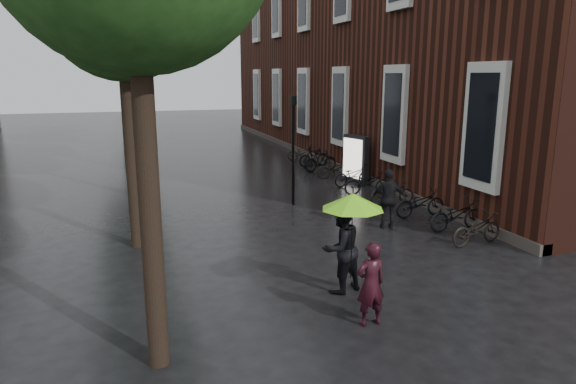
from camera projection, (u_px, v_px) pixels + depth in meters
name	position (u px, v px, depth m)	size (l,w,h in m)	color
ground	(415.00, 353.00, 8.39)	(120.00, 120.00, 0.00)	black
brick_building	(396.00, 46.00, 28.24)	(10.20, 33.20, 12.00)	#38160F
street_trees	(121.00, 26.00, 20.49)	(4.33, 34.03, 8.91)	black
person_burgundy	(371.00, 284.00, 9.20)	(0.57, 0.38, 1.57)	black
person_black	(341.00, 248.00, 10.59)	(0.92, 0.72, 1.90)	black
lime_umbrella	(353.00, 201.00, 9.59)	(1.20, 1.20, 1.77)	black
pedestrian_walking	(389.00, 199.00, 15.01)	(1.04, 0.43, 1.77)	black
parked_bicycles	(365.00, 180.00, 19.86)	(2.23, 15.13, 1.04)	black
ad_lightbox	(356.00, 159.00, 21.35)	(0.30, 1.32, 1.99)	black
lamp_post	(293.00, 140.00, 17.52)	(0.19, 0.19, 3.75)	black
cycle_sign	(147.00, 132.00, 23.25)	(0.15, 0.52, 2.85)	#262628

